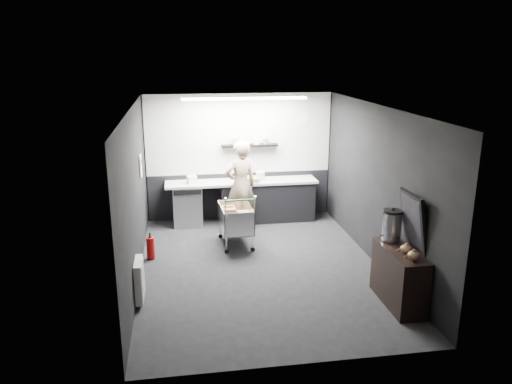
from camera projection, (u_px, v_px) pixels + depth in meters
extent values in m
plane|color=black|center=(260.00, 267.00, 8.49)|extent=(5.50, 5.50, 0.00)
plane|color=white|center=(261.00, 108.00, 7.74)|extent=(5.50, 5.50, 0.00)
plane|color=black|center=(239.00, 157.00, 10.73)|extent=(5.50, 0.00, 5.50)
plane|color=black|center=(302.00, 258.00, 5.50)|extent=(5.50, 0.00, 5.50)
plane|color=black|center=(135.00, 197.00, 7.81)|extent=(0.00, 5.50, 5.50)
plane|color=black|center=(377.00, 186.00, 8.42)|extent=(0.00, 5.50, 5.50)
cube|color=beige|center=(239.00, 134.00, 10.57)|extent=(3.95, 0.02, 1.70)
cube|color=black|center=(240.00, 195.00, 10.94)|extent=(3.95, 0.02, 1.00)
cube|color=black|center=(249.00, 145.00, 10.56)|extent=(1.20, 0.22, 0.04)
cylinder|color=white|center=(304.00, 119.00, 10.69)|extent=(0.20, 0.03, 0.20)
cube|color=white|center=(141.00, 166.00, 9.00)|extent=(0.02, 0.30, 0.40)
cube|color=red|center=(141.00, 162.00, 8.98)|extent=(0.02, 0.22, 0.10)
cube|color=white|center=(139.00, 280.00, 7.24)|extent=(0.10, 0.50, 0.60)
cube|color=white|center=(245.00, 99.00, 9.51)|extent=(2.40, 0.20, 0.04)
cube|color=black|center=(267.00, 201.00, 10.75)|extent=(2.00, 0.56, 0.85)
cube|color=#BABAB5|center=(242.00, 182.00, 10.54)|extent=(3.20, 0.60, 0.05)
cube|color=#9EA0A5|center=(188.00, 205.00, 10.49)|extent=(0.60, 0.58, 0.85)
cube|color=black|center=(187.00, 193.00, 10.11)|extent=(0.56, 0.02, 0.10)
imported|color=beige|center=(241.00, 186.00, 10.09)|extent=(0.78, 0.63, 1.85)
cube|color=silver|center=(236.00, 229.00, 9.40)|extent=(0.61, 0.90, 0.02)
cube|color=silver|center=(221.00, 219.00, 9.30)|extent=(0.07, 0.87, 0.46)
cube|color=silver|center=(250.00, 217.00, 9.38)|extent=(0.07, 0.87, 0.46)
cube|color=silver|center=(238.00, 225.00, 8.94)|extent=(0.56, 0.05, 0.46)
cube|color=silver|center=(233.00, 211.00, 9.74)|extent=(0.56, 0.05, 0.46)
cylinder|color=silver|center=(225.00, 244.00, 9.03)|extent=(0.02, 0.02, 0.31)
cylinder|color=silver|center=(252.00, 243.00, 9.10)|extent=(0.02, 0.02, 0.31)
cylinder|color=silver|center=(221.00, 229.00, 9.78)|extent=(0.02, 0.02, 0.31)
cylinder|color=silver|center=(246.00, 228.00, 9.85)|extent=(0.02, 0.02, 0.31)
cylinder|color=#248429|center=(239.00, 200.00, 8.75)|extent=(0.56, 0.06, 0.03)
cube|color=brown|center=(229.00, 217.00, 9.42)|extent=(0.26, 0.32, 0.39)
cube|color=brown|center=(244.00, 221.00, 9.25)|extent=(0.24, 0.30, 0.35)
cylinder|color=black|center=(225.00, 251.00, 9.06)|extent=(0.08, 0.03, 0.08)
cylinder|color=black|center=(221.00, 236.00, 9.82)|extent=(0.08, 0.03, 0.08)
cylinder|color=black|center=(252.00, 250.00, 9.14)|extent=(0.08, 0.03, 0.08)
cylinder|color=black|center=(246.00, 234.00, 9.89)|extent=(0.08, 0.03, 0.08)
cube|color=black|center=(399.00, 277.00, 7.18)|extent=(0.42, 1.11, 0.83)
cylinder|color=silver|center=(392.00, 226.00, 7.36)|extent=(0.28, 0.28, 0.42)
cylinder|color=black|center=(393.00, 211.00, 7.29)|extent=(0.28, 0.28, 0.04)
sphere|color=black|center=(393.00, 209.00, 7.28)|extent=(0.05, 0.05, 0.05)
ellipsoid|color=brown|center=(406.00, 249.00, 6.92)|extent=(0.17, 0.17, 0.13)
ellipsoid|color=brown|center=(414.00, 256.00, 6.70)|extent=(0.17, 0.17, 0.13)
cube|color=black|center=(414.00, 221.00, 7.03)|extent=(0.19, 0.65, 0.83)
cube|color=black|center=(412.00, 221.00, 7.02)|extent=(0.13, 0.55, 0.71)
cylinder|color=#AD0D0B|center=(151.00, 248.00, 8.78)|extent=(0.14, 0.14, 0.38)
cone|color=black|center=(150.00, 236.00, 8.72)|extent=(0.10, 0.10, 0.06)
cylinder|color=black|center=(150.00, 234.00, 8.71)|extent=(0.03, 0.03, 0.06)
cube|color=olive|center=(248.00, 179.00, 10.50)|extent=(0.52, 0.44, 0.09)
cylinder|color=silver|center=(260.00, 176.00, 10.57)|extent=(0.19, 0.19, 0.19)
cube|color=white|center=(192.00, 180.00, 10.31)|extent=(0.22, 0.19, 0.16)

